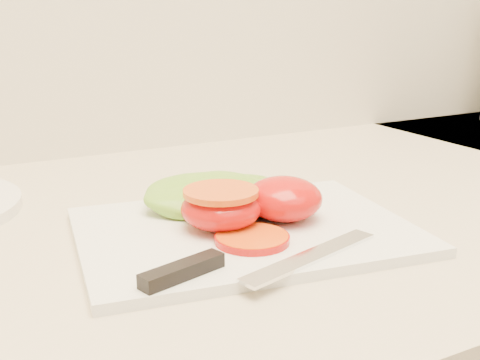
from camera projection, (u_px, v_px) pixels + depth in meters
name	position (u px, v px, depth m)	size (l,w,h in m)	color
cutting_board	(245.00, 231.00, 0.59)	(0.32, 0.23, 0.01)	white
tomato_half_dome	(284.00, 198.00, 0.61)	(0.08, 0.08, 0.04)	red
tomato_half_cut	(221.00, 207.00, 0.58)	(0.08, 0.08, 0.04)	red
tomato_slice_0	(252.00, 238.00, 0.55)	(0.07, 0.07, 0.01)	orange
lettuce_leaf_0	(212.00, 195.00, 0.64)	(0.15, 0.10, 0.03)	#8AC434
lettuce_leaf_1	(245.00, 192.00, 0.66)	(0.10, 0.07, 0.02)	#8AC434
knife	(235.00, 265.00, 0.49)	(0.23, 0.07, 0.01)	silver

